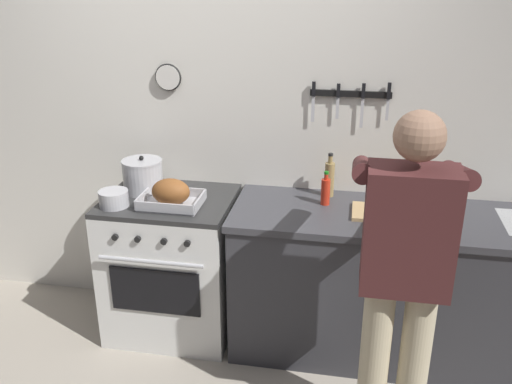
{
  "coord_description": "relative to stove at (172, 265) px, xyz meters",
  "views": [
    {
      "loc": [
        0.85,
        -1.92,
        2.17
      ],
      "look_at": [
        0.34,
        0.85,
        1.04
      ],
      "focal_mm": 39.12,
      "sensor_mm": 36.0,
      "label": 1
    }
  ],
  "objects": [
    {
      "name": "counter_block",
      "position": [
        1.43,
        0.0,
        0.01
      ],
      "size": [
        2.03,
        0.65,
        0.9
      ],
      "color": "#38383D",
      "rests_on": "ground"
    },
    {
      "name": "cutting_board",
      "position": [
        1.26,
        -0.01,
        0.46
      ],
      "size": [
        0.36,
        0.24,
        0.02
      ],
      "primitive_type": "cube",
      "color": "tan",
      "rests_on": "counter_block"
    },
    {
      "name": "saucepan",
      "position": [
        -0.27,
        -0.17,
        0.5
      ],
      "size": [
        0.17,
        0.17,
        0.09
      ],
      "color": "#B7B7BC",
      "rests_on": "stove"
    },
    {
      "name": "bottle_hot_sauce",
      "position": [
        0.92,
        0.08,
        0.53
      ],
      "size": [
        0.05,
        0.05,
        0.2
      ],
      "color": "red",
      "rests_on": "counter_block"
    },
    {
      "name": "wall_back",
      "position": [
        0.22,
        0.36,
        0.85
      ],
      "size": [
        6.0,
        0.13,
        2.6
      ],
      "color": "white",
      "rests_on": "ground"
    },
    {
      "name": "stove",
      "position": [
        0.0,
        0.0,
        0.0
      ],
      "size": [
        0.76,
        0.67,
        0.9
      ],
      "color": "white",
      "rests_on": "ground"
    },
    {
      "name": "bottle_cooking_oil",
      "position": [
        1.42,
        0.18,
        0.56
      ],
      "size": [
        0.07,
        0.07,
        0.26
      ],
      "color": "gold",
      "rests_on": "counter_block"
    },
    {
      "name": "stock_pot",
      "position": [
        -0.18,
        0.08,
        0.55
      ],
      "size": [
        0.24,
        0.24,
        0.23
      ],
      "color": "#B7B7BC",
      "rests_on": "stove"
    },
    {
      "name": "bottle_vinegar",
      "position": [
        0.94,
        0.21,
        0.56
      ],
      "size": [
        0.06,
        0.06,
        0.27
      ],
      "color": "#997F4C",
      "rests_on": "counter_block"
    },
    {
      "name": "roasting_pan",
      "position": [
        0.06,
        -0.1,
        0.52
      ],
      "size": [
        0.35,
        0.26,
        0.16
      ],
      "color": "#B7B7BC",
      "rests_on": "stove"
    },
    {
      "name": "person_cook",
      "position": [
        1.32,
        -0.68,
        0.5
      ],
      "size": [
        0.51,
        0.63,
        1.66
      ],
      "rotation": [
        0.0,
        0.0,
        1.73
      ],
      "color": "#C6B793",
      "rests_on": "ground"
    }
  ]
}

